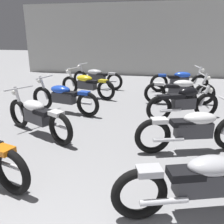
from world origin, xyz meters
TOP-DOWN VIEW (x-y plane):
  - back_wall at (0.00, 12.57)m, footprint 13.19×0.24m
  - motorcycle_left_row_2 at (-1.57, 4.18)m, footprint 1.98×1.13m
  - motorcycle_left_row_3 at (-1.64, 5.75)m, footprint 2.14×0.76m
  - motorcycle_left_row_4 at (-1.55, 7.53)m, footprint 2.11×0.88m
  - motorcycle_left_row_5 at (-1.59, 8.97)m, footprint 2.15×0.70m
  - motorcycle_right_row_1 at (1.53, 2.41)m, footprint 2.09×0.93m
  - motorcycle_right_row_2 at (1.60, 4.09)m, footprint 2.10×0.91m
  - motorcycle_right_row_3 at (1.55, 5.86)m, footprint 1.84×0.92m
  - motorcycle_right_row_4 at (1.53, 7.30)m, footprint 2.17×0.68m
  - motorcycle_right_row_5 at (1.61, 9.00)m, footprint 2.16×0.72m

SIDE VIEW (x-z plane):
  - motorcycle_left_row_2 at x=-1.57m, z-range -0.04..0.94m
  - motorcycle_left_row_3 at x=-1.64m, z-range -0.04..0.94m
  - motorcycle_left_row_4 at x=-1.55m, z-range -0.04..0.94m
  - motorcycle_left_row_5 at x=-1.59m, z-range -0.04..0.94m
  - motorcycle_right_row_1 at x=1.53m, z-range -0.04..0.94m
  - motorcycle_right_row_2 at x=1.60m, z-range -0.04..0.94m
  - motorcycle_right_row_4 at x=1.53m, z-range -0.04..0.94m
  - motorcycle_right_row_5 at x=1.61m, z-range -0.04..0.94m
  - motorcycle_right_row_3 at x=1.55m, z-range 0.02..0.90m
  - back_wall at x=0.00m, z-range 0.00..3.60m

